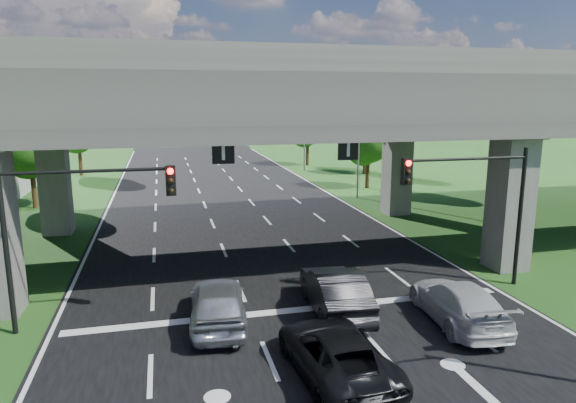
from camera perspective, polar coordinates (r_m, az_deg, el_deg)
name	(u,v)px	position (r m, az deg, el deg)	size (l,w,h in m)	color
ground	(325,354)	(17.15, 4.10, -16.57)	(160.00, 160.00, 0.00)	#204917
road	(264,259)	(26.09, -2.69, -6.42)	(18.00, 120.00, 0.03)	black
overpass	(255,100)	(26.78, -3.70, 11.24)	(80.00, 15.00, 10.00)	#33312F
signal_right	(478,193)	(22.54, 20.33, 0.92)	(5.76, 0.54, 6.00)	black
signal_left	(72,213)	(18.96, -22.87, -1.20)	(5.76, 0.54, 6.00)	black
streetlight_far	(354,125)	(41.19, 7.39, 8.42)	(3.38, 0.25, 10.00)	gray
streetlight_beyond	(301,117)	(56.39, 1.45, 9.35)	(3.38, 0.25, 10.00)	gray
tree_left_near	(30,142)	(41.52, -26.76, 5.88)	(4.50, 4.50, 7.80)	black
tree_left_mid	(15,143)	(50.03, -28.07, 5.79)	(3.91, 3.90, 6.76)	black
tree_left_far	(78,126)	(57.03, -22.31, 7.81)	(4.80, 4.80, 8.32)	black
tree_right_near	(369,138)	(46.08, 8.99, 7.02)	(4.20, 4.20, 7.28)	black
tree_right_mid	(366,134)	(54.62, 8.65, 7.39)	(3.91, 3.90, 6.76)	black
tree_right_far	(308,125)	(60.81, 2.24, 8.54)	(4.50, 4.50, 7.80)	black
car_silver	(218,302)	(18.88, -7.82, -11.02)	(1.96, 4.88, 1.66)	#B6B9BE
car_dark	(335,291)	(19.76, 5.25, -9.85)	(1.79, 5.13, 1.69)	black
car_white	(458,302)	(19.88, 18.36, -10.58)	(2.11, 5.18, 1.50)	#B8B8B8
car_trailing	(336,353)	(15.64, 5.32, -16.42)	(2.40, 5.20, 1.44)	black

